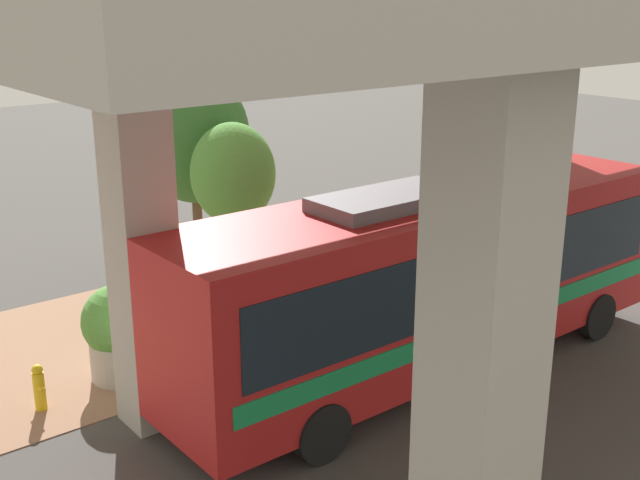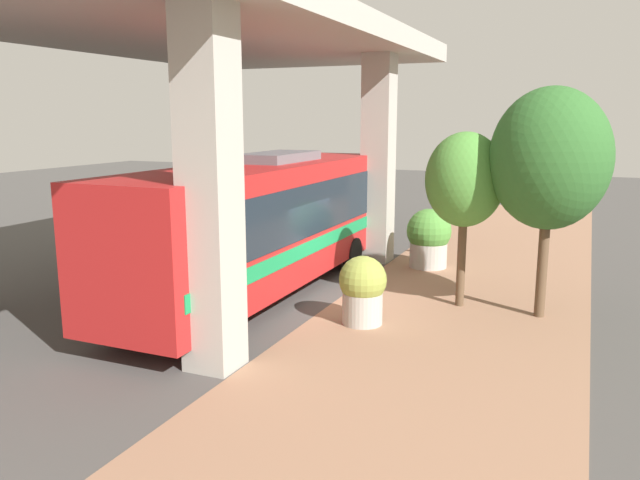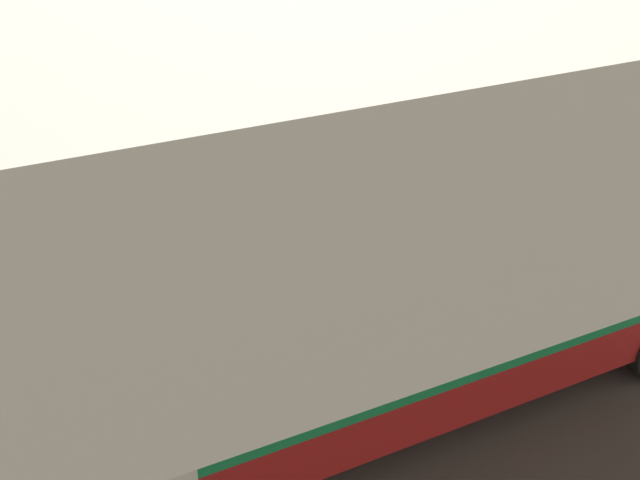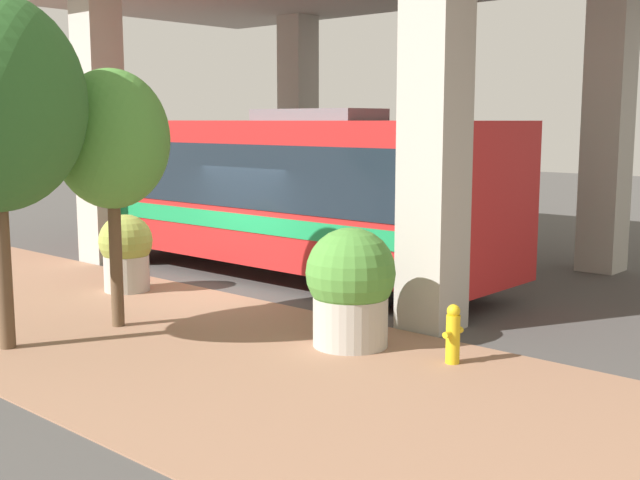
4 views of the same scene
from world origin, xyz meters
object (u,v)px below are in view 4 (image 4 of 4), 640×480
object	(u,v)px
planter_middle	(351,287)
street_tree_near	(111,141)
bus	(281,187)
fire_hydrant	(453,334)
planter_front	(126,252)

from	to	relation	value
planter_middle	street_tree_near	distance (m)	4.61
bus	fire_hydrant	world-z (taller)	bus
planter_front	street_tree_near	world-z (taller)	street_tree_near
planter_front	planter_middle	world-z (taller)	planter_middle
bus	planter_middle	bearing A→B (deg)	-124.88
bus	planter_front	bearing A→B (deg)	159.74
fire_hydrant	street_tree_near	bearing A→B (deg)	110.15
street_tree_near	fire_hydrant	bearing A→B (deg)	-69.85
bus	street_tree_near	xyz separation A→B (m)	(-5.02, -1.07, 1.13)
planter_front	bus	bearing A→B (deg)	-20.26
planter_front	planter_middle	size ratio (longest dim) A/B	0.85
fire_hydrant	street_tree_near	distance (m)	6.31
planter_front	planter_middle	xyz separation A→B (m)	(-0.07, -5.97, 0.12)
bus	fire_hydrant	bearing A→B (deg)	-115.38
planter_middle	street_tree_near	world-z (taller)	street_tree_near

